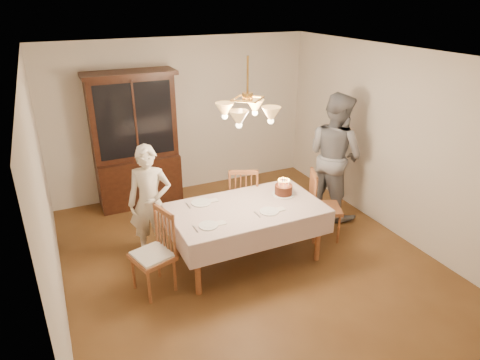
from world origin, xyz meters
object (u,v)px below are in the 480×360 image
dining_table (247,212)px  china_hutch (135,143)px  chair_far_side (243,201)px  elderly_woman (150,203)px  birthday_cake (283,190)px

dining_table → china_hutch: (-0.88, 2.25, 0.36)m
china_hutch → chair_far_side: size_ratio=2.16×
china_hutch → elderly_woman: bearing=-96.8°
china_hutch → chair_far_side: (1.18, -1.51, -0.60)m
chair_far_side → birthday_cake: size_ratio=3.33×
china_hutch → dining_table: bearing=-68.7°
birthday_cake → dining_table: bearing=-168.9°
dining_table → chair_far_side: bearing=68.1°
dining_table → birthday_cake: 0.62m
elderly_woman → birthday_cake: elderly_woman is taller
china_hutch → birthday_cake: size_ratio=7.20×
dining_table → china_hutch: china_hutch is taller
chair_far_side → elderly_woman: bearing=-174.0°
elderly_woman → birthday_cake: 1.74m
dining_table → elderly_woman: elderly_woman is taller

